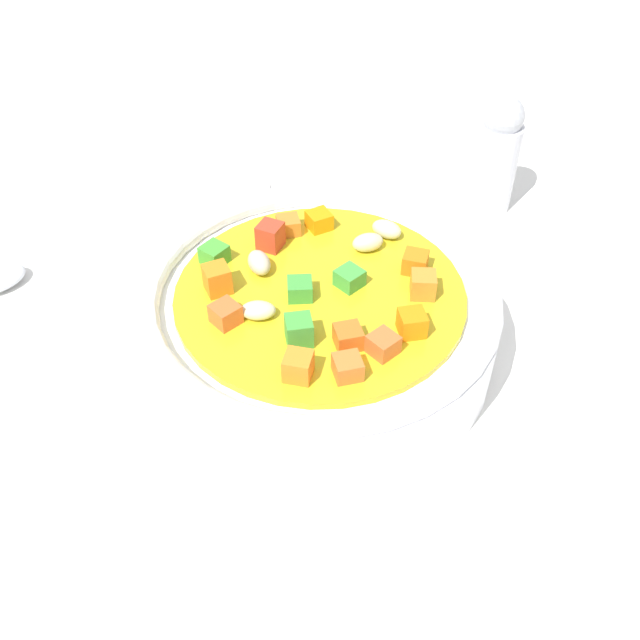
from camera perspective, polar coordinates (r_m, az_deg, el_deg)
name	(u,v)px	position (r cm, az deg, el deg)	size (l,w,h in cm)	color
ground_plane	(320,364)	(40.49, 0.00, -3.50)	(140.00, 140.00, 2.00)	silver
soup_bowl_main	(320,317)	(37.93, 0.00, 0.26)	(18.54, 18.54, 5.85)	white
spoon	(96,243)	(48.60, -17.34, 5.86)	(20.92, 7.32, 1.03)	silver
pepper_shaker	(496,155)	(49.84, 13.81, 12.58)	(2.92, 2.92, 8.08)	silver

